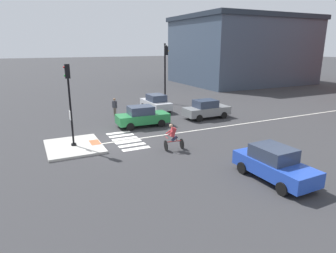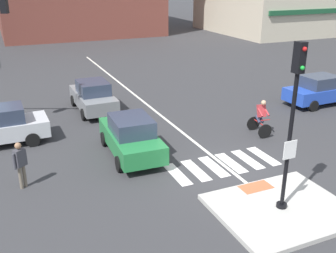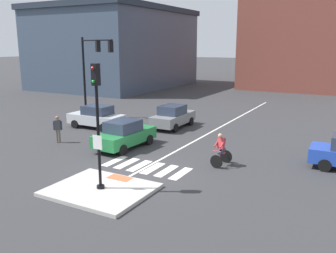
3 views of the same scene
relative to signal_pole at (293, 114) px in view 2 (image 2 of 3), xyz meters
name	(u,v)px [view 2 (image 2 of 3)]	position (x,y,z in m)	size (l,w,h in m)	color
ground_plane	(232,172)	(0.00, 2.80, -3.18)	(300.00, 300.00, 0.00)	#333335
traffic_island	(281,209)	(0.00, 0.01, -3.10)	(4.04, 3.34, 0.15)	#B2AFA8
tactile_pad_front	(256,187)	(0.00, 1.33, -3.02)	(1.10, 0.60, 0.01)	#DB5B38
signal_pole	(293,114)	(0.00, 0.00, 0.00)	(0.44, 0.38, 5.04)	black
crosswalk_stripe_a	(177,174)	(-1.92, 3.48, -3.17)	(0.44, 1.80, 0.01)	silver
crosswalk_stripe_b	(196,170)	(-1.15, 3.48, -3.17)	(0.44, 1.80, 0.01)	silver
crosswalk_stripe_c	(214,166)	(-0.38, 3.48, -3.17)	(0.44, 1.80, 0.01)	silver
crosswalk_stripe_d	(231,163)	(0.38, 3.48, -3.17)	(0.44, 1.80, 0.01)	silver
crosswalk_stripe_e	(248,159)	(1.15, 3.48, -3.17)	(0.44, 1.80, 0.01)	silver
crosswalk_stripe_f	(264,156)	(1.92, 3.48, -3.17)	(0.44, 1.80, 0.01)	silver
lane_centre_line	(140,99)	(0.03, 12.80, -3.17)	(0.14, 28.00, 0.01)	silver
car_blue_cross_right	(320,90)	(8.96, 7.89, -2.37)	(4.14, 1.92, 1.64)	#2347B7
car_green_westbound_near	(131,136)	(-2.90, 5.75, -2.37)	(1.98, 4.17, 1.64)	#237A3D
car_grey_westbound_far	(93,96)	(-2.97, 11.82, -2.37)	(1.87, 4.11, 1.64)	slate
cyclist	(261,117)	(3.13, 5.45, -2.30)	(0.78, 1.16, 1.68)	black
pedestrian_at_curb_left	(20,162)	(-7.14, 4.73, -2.19)	(0.47, 0.39, 1.67)	#6B6051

